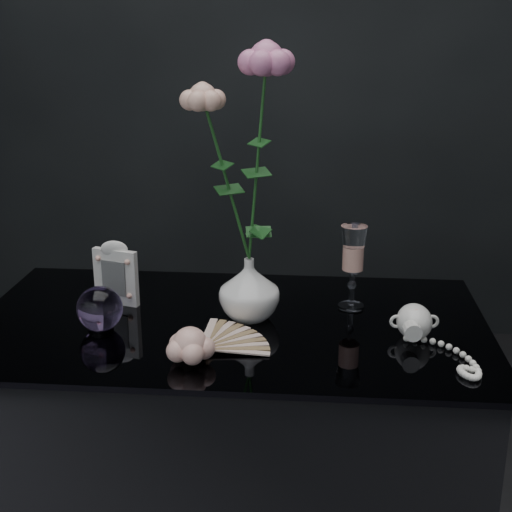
# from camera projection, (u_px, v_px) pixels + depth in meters

# --- Properties ---
(table) EXTENTS (1.05, 0.58, 0.76)m
(table) POSITION_uv_depth(u_px,v_px,m) (232.00, 479.00, 1.58)
(table) COLOR black
(table) RESTS_ON ground
(vase) EXTENTS (0.14, 0.14, 0.13)m
(vase) POSITION_uv_depth(u_px,v_px,m) (249.00, 289.00, 1.46)
(vase) COLOR white
(vase) RESTS_ON table
(wine_glass) EXTENTS (0.07, 0.07, 0.18)m
(wine_glass) POSITION_uv_depth(u_px,v_px,m) (353.00, 267.00, 1.50)
(wine_glass) COLOR white
(wine_glass) RESTS_ON table
(picture_frame) EXTENTS (0.12, 0.11, 0.14)m
(picture_frame) POSITION_uv_depth(u_px,v_px,m) (116.00, 272.00, 1.53)
(picture_frame) COLOR silver
(picture_frame) RESTS_ON table
(paperweight) EXTENTS (0.10, 0.10, 0.09)m
(paperweight) POSITION_uv_depth(u_px,v_px,m) (100.00, 309.00, 1.41)
(paperweight) COLOR #906FB4
(paperweight) RESTS_ON table
(paper_fan) EXTENTS (0.30, 0.27, 0.03)m
(paper_fan) POSITION_uv_depth(u_px,v_px,m) (205.00, 347.00, 1.32)
(paper_fan) COLOR #F9E3C7
(paper_fan) RESTS_ON table
(loose_rose) EXTENTS (0.15, 0.20, 0.07)m
(loose_rose) POSITION_uv_depth(u_px,v_px,m) (190.00, 345.00, 1.28)
(loose_rose) COLOR #FDB4A3
(loose_rose) RESTS_ON table
(pearl_jar) EXTENTS (0.25, 0.26, 0.07)m
(pearl_jar) POSITION_uv_depth(u_px,v_px,m) (414.00, 320.00, 1.38)
(pearl_jar) COLOR white
(pearl_jar) RESTS_ON table
(roses) EXTENTS (0.19, 0.13, 0.48)m
(roses) POSITION_uv_depth(u_px,v_px,m) (243.00, 151.00, 1.36)
(roses) COLOR #E2A992
(roses) RESTS_ON vase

